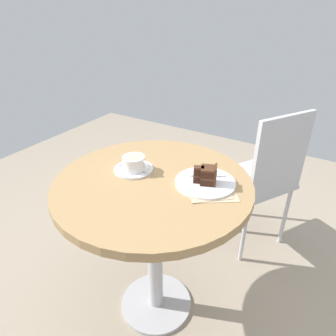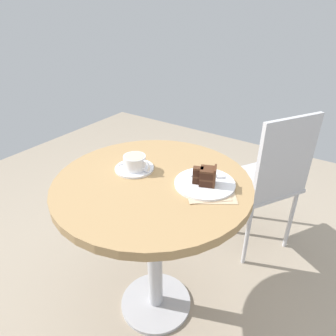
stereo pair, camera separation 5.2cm
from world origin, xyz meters
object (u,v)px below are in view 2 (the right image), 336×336
coffee_cup (135,162)px  napkin (209,191)px  teaspoon (133,160)px  cake_slice (206,176)px  cafe_chair (270,176)px  fork (212,176)px  saucer (134,168)px  cake_plate (205,183)px

coffee_cup → napkin: size_ratio=0.52×
teaspoon → cake_slice: bearing=-69.8°
napkin → cafe_chair: bearing=84.4°
coffee_cup → fork: coffee_cup is taller
fork → napkin: (0.03, -0.08, -0.01)m
teaspoon → cake_slice: (0.35, 0.01, 0.04)m
fork → cafe_chair: (0.09, 0.56, -0.24)m
cake_slice → cafe_chair: (0.09, 0.61, -0.27)m
saucer → cafe_chair: (0.40, 0.66, -0.23)m
coffee_cup → fork: bearing=20.7°
fork → cafe_chair: 0.61m
cake_plate → fork: bearing=83.4°
cake_plate → coffee_cup: bearing=-167.9°
teaspoon → napkin: size_ratio=0.43×
coffee_cup → teaspoon: coffee_cup is taller
saucer → coffee_cup: (0.01, -0.01, 0.03)m
saucer → napkin: 0.34m
cake_slice → cafe_chair: cafe_chair is taller
teaspoon → cake_slice: cake_slice is taller
coffee_cup → fork: size_ratio=1.05×
cake_slice → teaspoon: bearing=-178.8°
teaspoon → cafe_chair: cafe_chair is taller
saucer → teaspoon: (-0.04, 0.04, 0.01)m
cake_plate → cake_slice: bearing=-43.8°
cafe_chair → napkin: bearing=25.2°
cake_plate → cake_slice: cake_slice is taller
teaspoon → napkin: 0.38m
saucer → coffee_cup: size_ratio=1.30×
saucer → fork: 0.33m
coffee_cup → teaspoon: (-0.05, 0.05, -0.03)m
cake_slice → fork: 0.07m
saucer → cake_slice: (0.31, 0.05, 0.04)m
saucer → coffee_cup: bearing=-26.1°
coffee_cup → saucer: bearing=153.9°
saucer → cake_plate: cake_plate is taller
cake_plate → saucer: bearing=-169.3°
cake_plate → cafe_chair: size_ratio=0.26×
napkin → cake_slice: bearing=139.9°
saucer → teaspoon: bearing=136.7°
cafe_chair → cake_plate: bearing=21.8°
cake_plate → fork: size_ratio=1.94×
coffee_cup → cake_slice: bearing=10.1°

